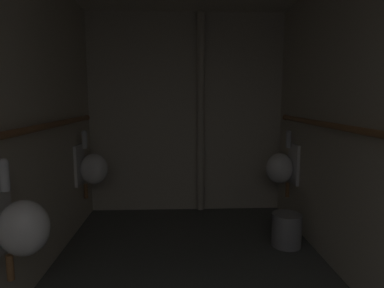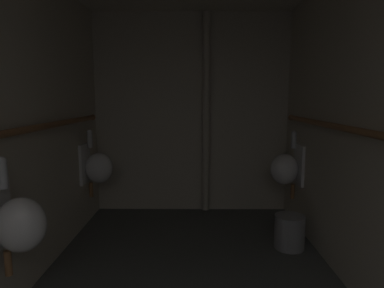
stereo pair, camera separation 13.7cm
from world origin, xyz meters
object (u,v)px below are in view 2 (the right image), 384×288
object	(u,v)px
urinal_left_far	(97,167)
standpipe_back_wall	(206,115)
waste_bin	(289,232)
urinal_left_mid	(18,223)
urinal_right_mid	(286,168)

from	to	relation	value
urinal_left_far	standpipe_back_wall	distance (m)	1.41
urinal_left_far	standpipe_back_wall	xyz separation A→B (m)	(1.22, 0.43, 0.56)
standpipe_back_wall	waste_bin	size ratio (longest dim) A/B	7.55
urinal_left_mid	urinal_right_mid	distance (m)	2.64
standpipe_back_wall	waste_bin	distance (m)	1.66
urinal_left_mid	waste_bin	xyz separation A→B (m)	(1.99, 1.07, -0.50)
urinal_right_mid	standpipe_back_wall	size ratio (longest dim) A/B	0.32
urinal_left_mid	standpipe_back_wall	size ratio (longest dim) A/B	0.32
urinal_left_mid	urinal_left_far	size ratio (longest dim) A/B	1.00
urinal_right_mid	waste_bin	distance (m)	0.74
urinal_left_far	urinal_right_mid	xyz separation A→B (m)	(2.09, -0.05, 0.00)
urinal_left_mid	urinal_right_mid	xyz separation A→B (m)	(2.09, 1.61, 0.00)
waste_bin	urinal_left_far	bearing A→B (deg)	163.66
urinal_right_mid	waste_bin	xyz separation A→B (m)	(-0.10, -0.54, -0.50)
urinal_left_mid	waste_bin	distance (m)	2.31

